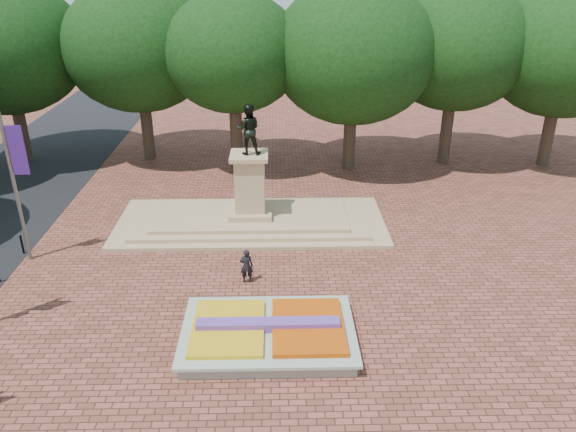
{
  "coord_description": "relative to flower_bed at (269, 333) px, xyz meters",
  "views": [
    {
      "loc": [
        1.33,
        -18.78,
        12.81
      ],
      "look_at": [
        1.87,
        4.22,
        2.2
      ],
      "focal_mm": 35.0,
      "sensor_mm": 36.0,
      "label": 1
    }
  ],
  "objects": [
    {
      "name": "pedestrian",
      "position": [
        -0.99,
        4.2,
        0.41
      ],
      "size": [
        0.59,
        0.41,
        1.57
      ],
      "primitive_type": "imported",
      "rotation": [
        0.0,
        0.0,
        3.21
      ],
      "color": "black",
      "rests_on": "ground"
    },
    {
      "name": "ground",
      "position": [
        -1.03,
        2.0,
        -0.38
      ],
      "size": [
        90.0,
        90.0,
        0.0
      ],
      "primitive_type": "plane",
      "color": "brown",
      "rests_on": "ground"
    },
    {
      "name": "flower_bed",
      "position": [
        0.0,
        0.0,
        0.0
      ],
      "size": [
        6.3,
        4.3,
        0.91
      ],
      "color": "gray",
      "rests_on": "ground"
    },
    {
      "name": "monument",
      "position": [
        -1.03,
        10.0,
        0.5
      ],
      "size": [
        14.0,
        6.0,
        6.4
      ],
      "color": "tan",
      "rests_on": "ground"
    },
    {
      "name": "tree_row_back",
      "position": [
        1.31,
        20.0,
        6.29
      ],
      "size": [
        44.8,
        8.8,
        10.43
      ],
      "color": "#392B1F",
      "rests_on": "ground"
    }
  ]
}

